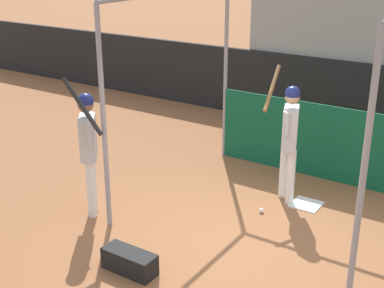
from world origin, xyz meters
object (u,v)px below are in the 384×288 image
at_px(player_batter, 289,132).
at_px(equipment_bag, 130,261).
at_px(baseball, 261,210).
at_px(player_waiting, 88,142).

xyz_separation_m(player_batter, equipment_bag, (-0.78, -2.90, -0.99)).
relative_size(player_batter, baseball, 27.27).
xyz_separation_m(equipment_bag, baseball, (0.68, 2.28, -0.10)).
bearing_deg(equipment_bag, baseball, 73.47).
relative_size(player_waiting, equipment_bag, 3.10).
bearing_deg(player_waiting, equipment_bag, 19.24).
height_order(player_waiting, baseball, player_waiting).
distance_m(player_waiting, baseball, 2.76).
height_order(player_batter, baseball, player_batter).
height_order(player_batter, equipment_bag, player_batter).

